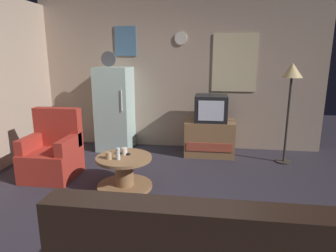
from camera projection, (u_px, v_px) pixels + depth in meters
The scene contains 12 objects.
ground_plane at pixel (153, 208), 3.34m from camera, with size 12.00×12.00×0.00m, color #2D2833.
wall_with_art at pixel (178, 73), 5.37m from camera, with size 5.20×0.12×2.78m.
fridge at pixel (115, 109), 5.33m from camera, with size 0.60×0.62×1.77m.
tv_stand at pixel (209, 138), 5.08m from camera, with size 0.84×0.53×0.61m.
crt_tv at pixel (211, 108), 4.96m from camera, with size 0.54×0.51×0.44m.
standing_lamp at pixel (291, 78), 4.46m from camera, with size 0.32×0.32×1.59m.
coffee_table at pixel (124, 172), 3.81m from camera, with size 0.72×0.72×0.43m.
wine_glass at pixel (118, 154), 3.63m from camera, with size 0.05×0.05×0.15m, color silver.
mug_ceramic_white at pixel (124, 151), 3.83m from camera, with size 0.08×0.08×0.09m, color silver.
mug_ceramic_tan at pixel (109, 155), 3.66m from camera, with size 0.08×0.08×0.09m, color tan.
remote_control at pixel (125, 154), 3.84m from camera, with size 0.15×0.04×0.02m, color black.
armchair at pixel (53, 153), 4.17m from camera, with size 0.68×0.68×0.96m.
Camera 1 is at (0.59, -2.97, 1.68)m, focal length 31.25 mm.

